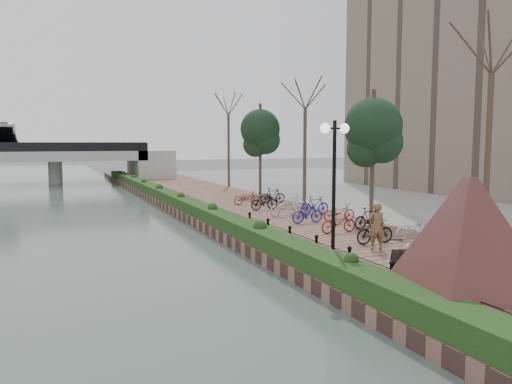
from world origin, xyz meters
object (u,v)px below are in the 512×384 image
granite_monument (468,241)px  lamppost (334,160)px  motorcycle (402,260)px  pedestrian (376,227)px

granite_monument → lamppost: size_ratio=1.27×
granite_monument → motorcycle: (0.20, 2.60, -1.06)m
pedestrian → motorcycle: bearing=81.8°
granite_monument → pedestrian: bearing=73.3°
motorcycle → pedestrian: pedestrian is taller
lamppost → granite_monument: bearing=-80.8°
lamppost → pedestrian: bearing=24.7°
granite_monument → pedestrian: (1.78, 5.95, -0.70)m
lamppost → motorcycle: (0.98, -2.18, -2.83)m
motorcycle → pedestrian: 3.72m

